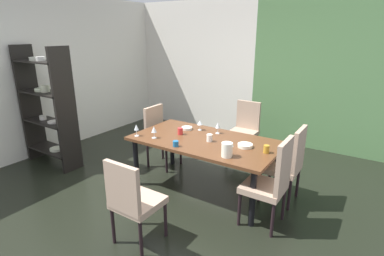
{
  "coord_description": "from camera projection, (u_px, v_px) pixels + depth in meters",
  "views": [
    {
      "loc": [
        2.26,
        -2.74,
        2.1
      ],
      "look_at": [
        0.14,
        0.49,
        0.85
      ],
      "focal_mm": 28.0,
      "sensor_mm": 36.0,
      "label": 1
    }
  ],
  "objects": [
    {
      "name": "wine_glass_rear",
      "position": [
        154.0,
        130.0,
        3.99
      ],
      "size": [
        0.07,
        0.07,
        0.16
      ],
      "color": "silver",
      "rests_on": "dining_table"
    },
    {
      "name": "serving_bowl_center",
      "position": [
        187.0,
        128.0,
        4.37
      ],
      "size": [
        0.16,
        0.16,
        0.04
      ],
      "primitive_type": "cylinder",
      "color": "silver",
      "rests_on": "dining_table"
    },
    {
      "name": "display_shelf",
      "position": [
        47.0,
        107.0,
        4.72
      ],
      "size": [
        1.02,
        0.34,
        1.9
      ],
      "color": "black",
      "rests_on": "ground_plane"
    },
    {
      "name": "chair_head_far",
      "position": [
        245.0,
        127.0,
        5.13
      ],
      "size": [
        0.44,
        0.45,
        0.97
      ],
      "rotation": [
        0.0,
        0.0,
        3.14
      ],
      "color": "tan",
      "rests_on": "ground_plane"
    },
    {
      "name": "pitcher_north",
      "position": [
        227.0,
        150.0,
        3.4
      ],
      "size": [
        0.14,
        0.13,
        0.17
      ],
      "color": "white",
      "rests_on": "dining_table"
    },
    {
      "name": "chair_right_near",
      "position": [
        272.0,
        180.0,
        3.24
      ],
      "size": [
        0.44,
        0.44,
        1.04
      ],
      "rotation": [
        0.0,
        0.0,
        1.57
      ],
      "color": "tan",
      "rests_on": "ground_plane"
    },
    {
      "name": "left_interior_panel",
      "position": [
        31.0,
        77.0,
        5.03
      ],
      "size": [
        0.1,
        5.95,
        2.73
      ],
      "primitive_type": "cube",
      "color": "silver",
      "rests_on": "ground_plane"
    },
    {
      "name": "cup_left",
      "position": [
        266.0,
        149.0,
        3.51
      ],
      "size": [
        0.07,
        0.07,
        0.09
      ],
      "primitive_type": "cylinder",
      "color": "#B08124",
      "rests_on": "dining_table"
    },
    {
      "name": "cup_corner",
      "position": [
        180.0,
        131.0,
        4.15
      ],
      "size": [
        0.07,
        0.07,
        0.09
      ],
      "primitive_type": "cylinder",
      "color": "red",
      "rests_on": "dining_table"
    },
    {
      "name": "chair_head_near",
      "position": [
        132.0,
        199.0,
        2.94
      ],
      "size": [
        0.44,
        0.44,
        0.94
      ],
      "color": "tan",
      "rests_on": "ground_plane"
    },
    {
      "name": "ground_plane",
      "position": [
        163.0,
        197.0,
        4.0
      ],
      "size": [
        5.68,
        5.95,
        0.02
      ],
      "primitive_type": "cube",
      "color": "black"
    },
    {
      "name": "cup_near_window",
      "position": [
        210.0,
        138.0,
        3.88
      ],
      "size": [
        0.08,
        0.08,
        0.1
      ],
      "primitive_type": "cylinder",
      "color": "white",
      "rests_on": "dining_table"
    },
    {
      "name": "wine_glass_right",
      "position": [
        200.0,
        123.0,
        4.31
      ],
      "size": [
        0.08,
        0.08,
        0.15
      ],
      "color": "silver",
      "rests_on": "dining_table"
    },
    {
      "name": "back_panel_interior",
      "position": [
        194.0,
        66.0,
        6.64
      ],
      "size": [
        2.87,
        0.1,
        2.73
      ],
      "primitive_type": "cube",
      "color": "silver",
      "rests_on": "ground_plane"
    },
    {
      "name": "cup_south",
      "position": [
        176.0,
        144.0,
        3.72
      ],
      "size": [
        0.07,
        0.07,
        0.07
      ],
      "primitive_type": "cylinder",
      "color": "#195C93",
      "rests_on": "dining_table"
    },
    {
      "name": "wine_glass_front",
      "position": [
        136.0,
        128.0,
        4.06
      ],
      "size": [
        0.06,
        0.06,
        0.17
      ],
      "color": "silver",
      "rests_on": "dining_table"
    },
    {
      "name": "wine_glass_west",
      "position": [
        218.0,
        126.0,
        4.17
      ],
      "size": [
        0.07,
        0.07,
        0.16
      ],
      "color": "silver",
      "rests_on": "dining_table"
    },
    {
      "name": "chair_right_far",
      "position": [
        288.0,
        162.0,
        3.73
      ],
      "size": [
        0.44,
        0.44,
        1.0
      ],
      "rotation": [
        0.0,
        0.0,
        1.57
      ],
      "color": "tan",
      "rests_on": "ground_plane"
    },
    {
      "name": "chair_left_far",
      "position": [
        160.0,
        134.0,
        4.8
      ],
      "size": [
        0.44,
        0.44,
        0.97
      ],
      "rotation": [
        0.0,
        0.0,
        -1.57
      ],
      "color": "tan",
      "rests_on": "ground_plane"
    },
    {
      "name": "serving_bowl_east",
      "position": [
        245.0,
        145.0,
        3.7
      ],
      "size": [
        0.18,
        0.18,
        0.04
      ],
      "primitive_type": "cylinder",
      "color": "white",
      "rests_on": "dining_table"
    },
    {
      "name": "garden_window_panel",
      "position": [
        332.0,
        76.0,
        5.16
      ],
      "size": [
        2.81,
        0.1,
        2.73
      ],
      "primitive_type": "cube",
      "color": "#507A47",
      "rests_on": "ground_plane"
    },
    {
      "name": "dining_table",
      "position": [
        205.0,
        145.0,
        3.99
      ],
      "size": [
        1.94,
        1.04,
        0.73
      ],
      "color": "#56321C",
      "rests_on": "ground_plane"
    }
  ]
}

